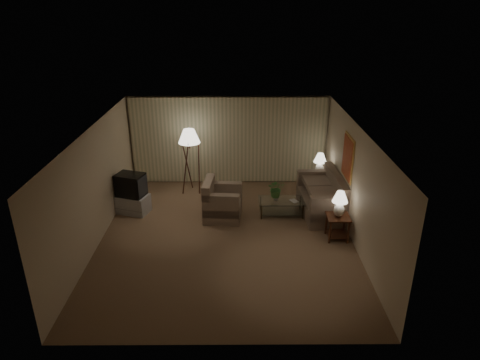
# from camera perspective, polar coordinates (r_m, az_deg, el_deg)

# --- Properties ---
(ground) EXTENTS (7.00, 7.00, 0.00)m
(ground) POSITION_cam_1_polar(r_m,az_deg,el_deg) (10.46, -1.82, -7.61)
(ground) COLOR #7C6344
(ground) RESTS_ON ground
(room_shell) EXTENTS (6.04, 7.02, 2.72)m
(room_shell) POSITION_cam_1_polar(r_m,az_deg,el_deg) (11.10, -1.62, 4.21)
(room_shell) COLOR beige
(room_shell) RESTS_ON ground
(sofa) EXTENTS (2.04, 1.17, 0.87)m
(sofa) POSITION_cam_1_polar(r_m,az_deg,el_deg) (11.59, 10.77, -2.37)
(sofa) COLOR #836D5D
(sofa) RESTS_ON ground
(armchair) EXTENTS (1.15, 1.11, 0.83)m
(armchair) POSITION_cam_1_polar(r_m,az_deg,el_deg) (11.16, -2.32, -3.11)
(armchair) COLOR #836D5D
(armchair) RESTS_ON ground
(side_table_near) EXTENTS (0.54, 0.54, 0.60)m
(side_table_near) POSITION_cam_1_polar(r_m,az_deg,el_deg) (10.46, 12.89, -5.64)
(side_table_near) COLOR #391B0F
(side_table_near) RESTS_ON ground
(side_table_far) EXTENTS (0.46, 0.38, 0.60)m
(side_table_far) POSITION_cam_1_polar(r_m,az_deg,el_deg) (12.76, 10.42, -0.11)
(side_table_far) COLOR #391B0F
(side_table_far) RESTS_ON ground
(table_lamp_near) EXTENTS (0.37, 0.37, 0.64)m
(table_lamp_near) POSITION_cam_1_polar(r_m,az_deg,el_deg) (10.21, 13.17, -2.85)
(table_lamp_near) COLOR white
(table_lamp_near) RESTS_ON side_table_near
(table_lamp_far) EXTENTS (0.37, 0.37, 0.65)m
(table_lamp_far) POSITION_cam_1_polar(r_m,az_deg,el_deg) (12.54, 10.61, 2.36)
(table_lamp_far) COLOR white
(table_lamp_far) RESTS_ON side_table_far
(coffee_table) EXTENTS (1.22, 0.66, 0.41)m
(coffee_table) POSITION_cam_1_polar(r_m,az_deg,el_deg) (11.42, 5.53, -3.32)
(coffee_table) COLOR silver
(coffee_table) RESTS_ON ground
(tv_cabinet) EXTENTS (1.15, 1.02, 0.50)m
(tv_cabinet) POSITION_cam_1_polar(r_m,az_deg,el_deg) (11.85, -14.11, -3.08)
(tv_cabinet) COLOR #B4B4B7
(tv_cabinet) RESTS_ON ground
(crt_tv) EXTENTS (1.00, 0.92, 0.61)m
(crt_tv) POSITION_cam_1_polar(r_m,az_deg,el_deg) (11.62, -14.37, -0.63)
(crt_tv) COLOR black
(crt_tv) RESTS_ON tv_cabinet
(floor_lamp) EXTENTS (0.63, 0.63, 1.93)m
(floor_lamp) POSITION_cam_1_polar(r_m,az_deg,el_deg) (12.50, -6.65, 2.67)
(floor_lamp) COLOR #391B0F
(floor_lamp) RESTS_ON ground
(ottoman) EXTENTS (0.69, 0.69, 0.38)m
(ottoman) POSITION_cam_1_polar(r_m,az_deg,el_deg) (12.00, -2.56, -2.33)
(ottoman) COLOR #A25637
(ottoman) RESTS_ON ground
(vase) EXTENTS (0.16, 0.16, 0.14)m
(vase) POSITION_cam_1_polar(r_m,az_deg,el_deg) (11.31, 4.82, -2.40)
(vase) COLOR silver
(vase) RESTS_ON coffee_table
(flowers) EXTENTS (0.44, 0.39, 0.49)m
(flowers) POSITION_cam_1_polar(r_m,az_deg,el_deg) (11.18, 4.87, -0.95)
(flowers) COLOR #407D37
(flowers) RESTS_ON vase
(book) EXTENTS (0.25, 0.27, 0.02)m
(book) POSITION_cam_1_polar(r_m,az_deg,el_deg) (11.29, 6.87, -2.88)
(book) COLOR olive
(book) RESTS_ON coffee_table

